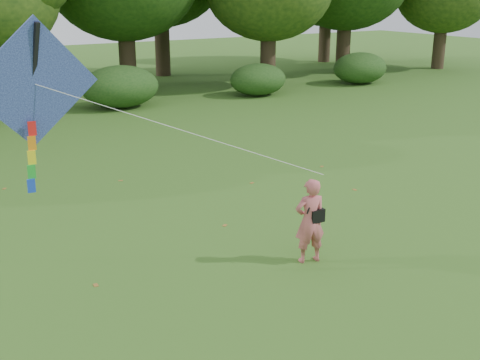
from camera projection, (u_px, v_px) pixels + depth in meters
ground at (320, 282)px, 10.96m from camera, size 100.00×100.00×0.00m
man_kite_flyer at (310, 221)px, 11.57m from camera, size 0.69×0.54×1.69m
crossbody_bag at (316, 215)px, 11.57m from camera, size 0.43×0.20×0.69m
flying_kite at (34, 87)px, 10.36m from camera, size 5.84×2.63×3.11m
shrub_band at (37, 97)px, 24.64m from camera, size 39.15×3.22×1.88m
fallen_leaves at (177, 223)px, 13.71m from camera, size 9.88×12.89×0.01m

